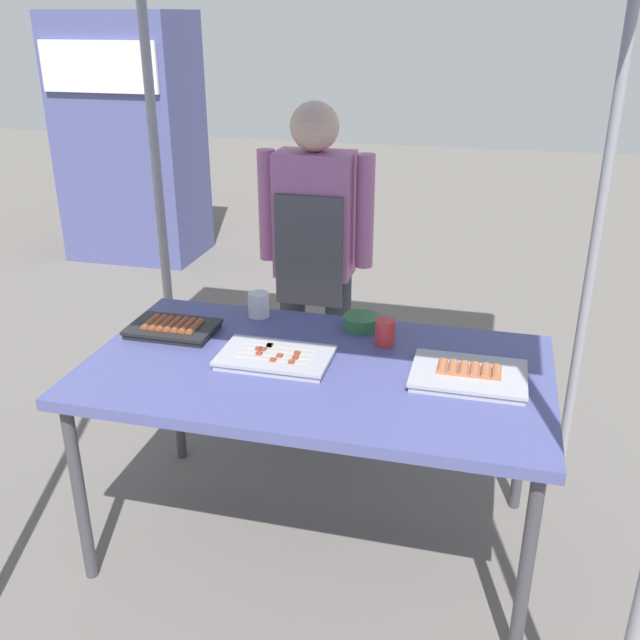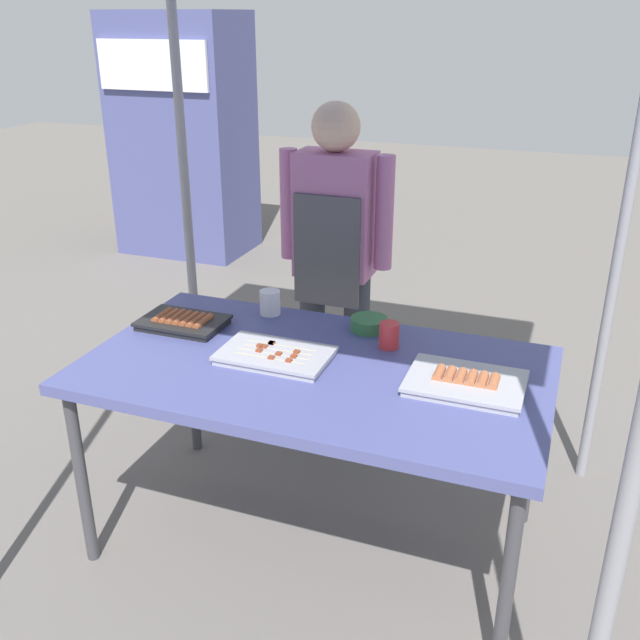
% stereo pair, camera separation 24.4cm
% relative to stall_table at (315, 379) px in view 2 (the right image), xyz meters
% --- Properties ---
extents(ground_plane, '(18.00, 18.00, 0.00)m').
position_rel_stall_table_xyz_m(ground_plane, '(0.00, 0.00, -0.70)').
color(ground_plane, '#66605B').
extents(stall_table, '(1.60, 0.90, 0.75)m').
position_rel_stall_table_xyz_m(stall_table, '(0.00, 0.00, 0.00)').
color(stall_table, '#4C518C').
rests_on(stall_table, ground).
extents(tray_grilled_sausages, '(0.38, 0.28, 0.05)m').
position_rel_stall_table_xyz_m(tray_grilled_sausages, '(0.52, 0.02, 0.07)').
color(tray_grilled_sausages, '#ADADB2').
rests_on(tray_grilled_sausages, stall_table).
extents(tray_meat_skewers, '(0.39, 0.24, 0.04)m').
position_rel_stall_table_xyz_m(tray_meat_skewers, '(-0.15, -0.01, 0.07)').
color(tray_meat_skewers, '#ADADB2').
rests_on(tray_meat_skewers, stall_table).
extents(tray_pork_links, '(0.33, 0.22, 0.05)m').
position_rel_stall_table_xyz_m(tray_pork_links, '(-0.60, 0.13, 0.07)').
color(tray_pork_links, black).
rests_on(tray_pork_links, stall_table).
extents(condiment_bowl, '(0.14, 0.14, 0.05)m').
position_rel_stall_table_xyz_m(condiment_bowl, '(0.09, 0.36, 0.08)').
color(condiment_bowl, '#33723F').
rests_on(condiment_bowl, stall_table).
extents(drink_cup_near_edge, '(0.07, 0.07, 0.09)m').
position_rel_stall_table_xyz_m(drink_cup_near_edge, '(0.20, 0.23, 0.10)').
color(drink_cup_near_edge, red).
rests_on(drink_cup_near_edge, stall_table).
extents(drink_cup_by_wok, '(0.08, 0.08, 0.10)m').
position_rel_stall_table_xyz_m(drink_cup_by_wok, '(-0.33, 0.37, 0.10)').
color(drink_cup_by_wok, white).
rests_on(drink_cup_by_wok, stall_table).
extents(vendor_woman, '(0.52, 0.23, 1.54)m').
position_rel_stall_table_xyz_m(vendor_woman, '(-0.22, 0.84, 0.21)').
color(vendor_woman, '#333842').
rests_on(vendor_woman, ground).
extents(neighbor_stall_left, '(1.02, 0.73, 1.90)m').
position_rel_stall_table_xyz_m(neighbor_stall_left, '(-2.33, 3.10, 0.26)').
color(neighbor_stall_left, '#4C518C').
rests_on(neighbor_stall_left, ground).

